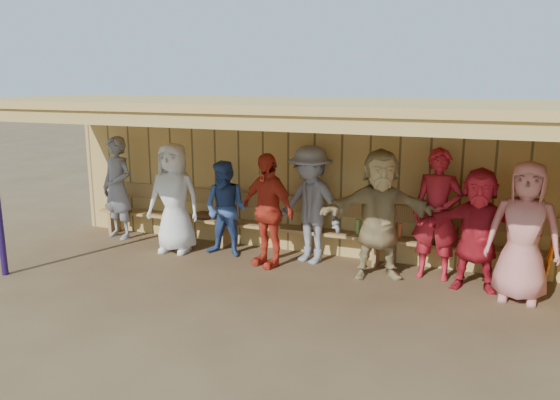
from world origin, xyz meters
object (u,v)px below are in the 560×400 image
at_px(player_d, 267,210).
at_px(player_f, 379,214).
at_px(player_h, 524,232).
at_px(player_g, 437,214).
at_px(bench, 298,222).
at_px(player_c, 226,209).
at_px(player_b, 174,198).
at_px(player_a, 118,188).
at_px(player_e, 310,205).
at_px(player_extra, 477,230).

bearing_deg(player_d, player_f, 25.59).
relative_size(player_f, player_h, 1.02).
xyz_separation_m(player_d, player_g, (2.42, 0.39, 0.07)).
xyz_separation_m(player_g, bench, (-2.18, 0.31, -0.40)).
bearing_deg(bench, player_d, -109.14).
bearing_deg(player_g, player_c, -174.37).
xyz_separation_m(player_c, player_d, (0.80, -0.20, 0.10)).
bearing_deg(player_f, player_b, 159.74).
bearing_deg(bench, player_c, -154.72).
bearing_deg(player_b, player_g, -3.57).
xyz_separation_m(player_f, bench, (-1.43, 0.57, -0.40)).
bearing_deg(player_h, player_b, -177.46).
distance_m(player_c, player_g, 3.23).
bearing_deg(player_a, player_d, 5.76).
xyz_separation_m(player_d, player_h, (3.52, -0.04, 0.04)).
bearing_deg(player_e, player_a, -160.03).
distance_m(player_extra, bench, 2.80).
xyz_separation_m(player_e, player_extra, (2.42, -0.24, -0.08)).
bearing_deg(player_a, player_extra, 10.71).
relative_size(player_b, player_e, 0.99).
bearing_deg(player_c, player_h, -2.82).
relative_size(player_b, player_h, 1.00).
relative_size(player_d, player_h, 0.96).
bearing_deg(bench, player_h, -12.51).
distance_m(player_a, player_c, 2.25).
bearing_deg(player_h, player_g, 162.74).
bearing_deg(player_extra, player_d, -177.71).
bearing_deg(bench, player_a, -174.68).
height_order(player_e, player_g, player_g).
distance_m(player_a, player_g, 5.46).
relative_size(player_c, player_extra, 0.93).
height_order(player_h, player_extra, player_h).
bearing_deg(player_a, bench, 18.32).
xyz_separation_m(player_f, player_g, (0.75, 0.26, 0.01)).
bearing_deg(player_extra, player_a, 177.19).
distance_m(player_c, player_f, 2.47).
bearing_deg(player_extra, player_b, -179.64).
bearing_deg(bench, player_extra, -11.30).
xyz_separation_m(player_a, bench, (3.28, 0.31, -0.38)).
xyz_separation_m(player_c, player_e, (1.35, 0.18, 0.14)).
height_order(player_c, player_d, player_d).
distance_m(player_d, player_f, 1.67).
bearing_deg(player_g, bench, 174.37).
height_order(player_h, bench, player_h).
distance_m(player_e, player_g, 1.87).
bearing_deg(player_b, player_f, -7.12).
bearing_deg(player_b, player_c, 0.31).
bearing_deg(player_e, player_f, 6.65).
height_order(player_e, player_h, player_e).
bearing_deg(player_e, player_g, 19.97).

